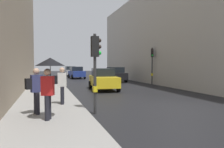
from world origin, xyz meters
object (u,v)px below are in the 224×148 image
at_px(car_yellow_taxi, 103,79).
at_px(pedestrian_with_umbrella, 49,71).
at_px(traffic_light_near_left, 95,59).
at_px(traffic_light_mid_street, 152,59).
at_px(car_silver_hatchback, 70,71).
at_px(car_dark_suv, 115,74).
at_px(pedestrian_with_black_backpack, 61,83).
at_px(pedestrian_with_grey_backpack, 35,88).
at_px(car_blue_van, 76,73).

relative_size(car_yellow_taxi, pedestrian_with_umbrella, 2.02).
xyz_separation_m(traffic_light_near_left, pedestrian_with_umbrella, (-1.84, -0.97, -0.45)).
relative_size(traffic_light_mid_street, car_silver_hatchback, 0.89).
bearing_deg(car_dark_suv, pedestrian_with_umbrella, -115.91).
distance_m(car_yellow_taxi, pedestrian_with_black_backpack, 7.13).
distance_m(traffic_light_mid_street, pedestrian_with_umbrella, 15.36).
xyz_separation_m(car_yellow_taxi, pedestrian_with_grey_backpack, (-4.85, -7.81, 0.29)).
xyz_separation_m(car_blue_van, car_yellow_taxi, (0.12, -14.59, 0.00)).
bearing_deg(pedestrian_with_grey_backpack, traffic_light_near_left, -1.38).
relative_size(traffic_light_near_left, traffic_light_mid_street, 0.88).
bearing_deg(pedestrian_with_grey_backpack, pedestrian_with_umbrella, -63.52).
relative_size(car_blue_van, pedestrian_with_black_backpack, 2.44).
relative_size(traffic_light_near_left, car_silver_hatchback, 0.78).
distance_m(traffic_light_near_left, car_dark_suv, 16.24).
bearing_deg(car_blue_van, pedestrian_with_black_backpack, -100.00).
bearing_deg(car_dark_suv, pedestrian_with_black_backpack, -118.58).
relative_size(car_yellow_taxi, car_silver_hatchback, 1.02).
bearing_deg(pedestrian_with_grey_backpack, car_blue_van, 78.08).
xyz_separation_m(car_silver_hatchback, pedestrian_with_grey_backpack, (-4.62, -29.43, 0.29)).
xyz_separation_m(traffic_light_near_left, car_yellow_taxi, (2.50, 7.87, -1.42)).
bearing_deg(car_yellow_taxi, pedestrian_with_grey_backpack, -121.85).
xyz_separation_m(car_dark_suv, pedestrian_with_umbrella, (-7.78, -16.02, 0.96)).
distance_m(traffic_light_near_left, pedestrian_with_black_backpack, 2.49).
distance_m(car_dark_suv, pedestrian_with_black_backpack, 15.06).
relative_size(traffic_light_mid_street, pedestrian_with_black_backpack, 2.14).
bearing_deg(car_silver_hatchback, pedestrian_with_black_backpack, -97.28).
xyz_separation_m(pedestrian_with_umbrella, pedestrian_with_black_backpack, (0.58, 2.79, -0.68)).
bearing_deg(car_silver_hatchback, pedestrian_with_umbrella, -97.69).
distance_m(car_yellow_taxi, car_silver_hatchback, 21.61).
distance_m(traffic_light_mid_street, car_yellow_taxi, 6.67).
distance_m(traffic_light_near_left, car_blue_van, 22.63).
xyz_separation_m(car_silver_hatchback, pedestrian_with_umbrella, (-4.11, -30.45, 0.96)).
height_order(pedestrian_with_umbrella, pedestrian_with_black_backpack, pedestrian_with_umbrella).
relative_size(car_silver_hatchback, pedestrian_with_umbrella, 1.99).
xyz_separation_m(traffic_light_near_left, pedestrian_with_black_backpack, (-1.26, 1.83, -1.13)).
relative_size(traffic_light_near_left, pedestrian_with_grey_backpack, 1.88).
bearing_deg(car_blue_van, pedestrian_with_grey_backpack, -101.92).
height_order(traffic_light_near_left, car_dark_suv, traffic_light_near_left).
bearing_deg(pedestrian_with_grey_backpack, pedestrian_with_black_backpack, 58.36).
relative_size(car_blue_van, car_silver_hatchback, 1.01).
relative_size(traffic_light_mid_street, car_yellow_taxi, 0.88).
xyz_separation_m(traffic_light_near_left, car_blue_van, (2.38, 22.46, -1.42)).
height_order(pedestrian_with_umbrella, pedestrian_with_grey_backpack, pedestrian_with_umbrella).
distance_m(car_yellow_taxi, pedestrian_with_umbrella, 9.90).
xyz_separation_m(car_blue_van, pedestrian_with_umbrella, (-4.22, -23.43, 0.96)).
bearing_deg(traffic_light_near_left, pedestrian_with_black_backpack, 124.61).
height_order(car_dark_suv, car_blue_van, same).
distance_m(car_blue_van, pedestrian_with_umbrella, 23.83).
bearing_deg(pedestrian_with_grey_backpack, car_silver_hatchback, 81.07).
height_order(car_dark_suv, pedestrian_with_umbrella, pedestrian_with_umbrella).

